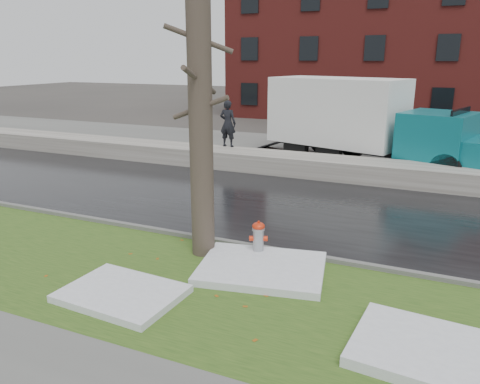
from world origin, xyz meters
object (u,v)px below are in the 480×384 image
at_px(fire_hydrant, 258,238).
at_px(box_truck, 361,120).
at_px(worker, 228,124).
at_px(tree, 200,111).

distance_m(fire_hydrant, box_truck, 10.95).
height_order(box_truck, worker, box_truck).
distance_m(fire_hydrant, worker, 10.03).
distance_m(box_truck, worker, 5.61).
distance_m(tree, box_truck, 11.36).
xyz_separation_m(box_truck, worker, (-5.17, -2.16, -0.17)).
height_order(tree, box_truck, tree).
relative_size(fire_hydrant, worker, 0.44).
xyz_separation_m(fire_hydrant, tree, (-1.25, -0.30, 2.83)).
height_order(tree, worker, tree).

